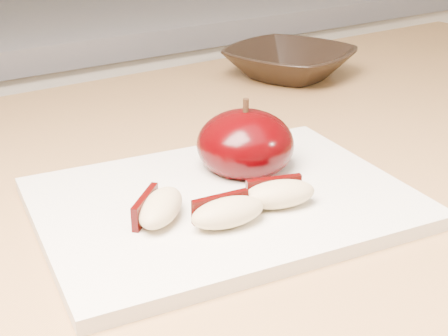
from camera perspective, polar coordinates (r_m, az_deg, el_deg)
back_cabinet at (r=1.38m, az=-19.49°, el=-6.58°), size 2.40×0.62×0.94m
cutting_board at (r=0.52m, az=-0.00°, el=-3.12°), size 0.33×0.26×0.01m
apple_half at (r=0.56m, az=1.96°, el=2.19°), size 0.11×0.11×0.07m
apple_wedge_a at (r=0.48m, az=-5.96°, el=-3.60°), size 0.06×0.06×0.02m
apple_wedge_b at (r=0.47m, az=0.28°, el=-4.02°), size 0.06×0.04×0.02m
apple_wedge_c at (r=0.50m, az=5.03°, el=-2.34°), size 0.07×0.05×0.02m
bowl at (r=0.90m, az=5.98°, el=9.57°), size 0.22×0.22×0.04m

